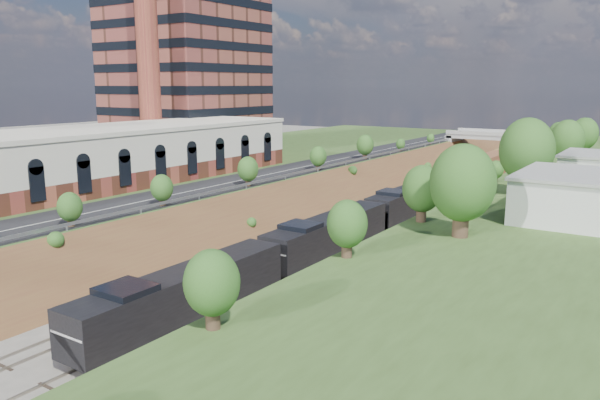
# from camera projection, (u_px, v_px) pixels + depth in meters

# --- Properties ---
(platform_left) EXTENTS (44.00, 180.00, 5.00)m
(platform_left) POSITION_uv_depth(u_px,v_px,m) (187.00, 180.00, 91.40)
(platform_left) COLOR #385121
(platform_left) RESTS_ON ground
(embankment_left) EXTENTS (10.00, 180.00, 10.00)m
(embankment_left) POSITION_uv_depth(u_px,v_px,m) (305.00, 212.00, 80.01)
(embankment_left) COLOR brown
(embankment_left) RESTS_ON ground
(embankment_right) EXTENTS (10.00, 180.00, 10.00)m
(embankment_right) POSITION_uv_depth(u_px,v_px,m) (463.00, 234.00, 68.14)
(embankment_right) COLOR brown
(embankment_right) RESTS_ON ground
(rail_left_track) EXTENTS (1.58, 180.00, 0.18)m
(rail_left_track) POSITION_uv_depth(u_px,v_px,m) (359.00, 219.00, 75.46)
(rail_left_track) COLOR gray
(rail_left_track) RESTS_ON ground
(rail_right_track) EXTENTS (1.58, 180.00, 0.18)m
(rail_right_track) POSITION_uv_depth(u_px,v_px,m) (396.00, 224.00, 72.66)
(rail_right_track) COLOR gray
(rail_right_track) RESTS_ON ground
(road) EXTENTS (8.00, 180.00, 0.10)m
(road) POSITION_uv_depth(u_px,v_px,m) (278.00, 173.00, 81.45)
(road) COLOR black
(road) RESTS_ON platform_left
(guardrail) EXTENTS (0.10, 171.00, 0.70)m
(guardrail) POSITION_uv_depth(u_px,v_px,m) (301.00, 172.00, 78.98)
(guardrail) COLOR #99999E
(guardrail) RESTS_ON platform_left
(commercial_building) EXTENTS (14.30, 62.30, 7.00)m
(commercial_building) POSITION_uv_depth(u_px,v_px,m) (85.00, 158.00, 69.51)
(commercial_building) COLOR brown
(commercial_building) RESTS_ON platform_left
(smokestack) EXTENTS (3.20, 3.20, 40.00)m
(smokestack) POSITION_uv_depth(u_px,v_px,m) (147.00, 30.00, 85.35)
(smokestack) COLOR brown
(smokestack) RESTS_ON platform_left
(overpass) EXTENTS (24.50, 8.30, 7.40)m
(overpass) POSITION_uv_depth(u_px,v_px,m) (507.00, 143.00, 123.90)
(overpass) COLOR gray
(overpass) RESTS_ON ground
(white_building_near) EXTENTS (9.00, 12.00, 4.00)m
(white_building_near) POSITION_uv_depth(u_px,v_px,m) (573.00, 198.00, 53.48)
(white_building_near) COLOR silver
(white_building_near) RESTS_ON platform_right
(white_building_far) EXTENTS (8.00, 10.00, 3.60)m
(white_building_far) POSITION_uv_depth(u_px,v_px,m) (598.00, 170.00, 71.81)
(white_building_far) COLOR silver
(white_building_far) RESTS_ON platform_right
(tree_right_large) EXTENTS (5.25, 5.25, 7.61)m
(tree_right_large) POSITION_uv_depth(u_px,v_px,m) (463.00, 184.00, 46.69)
(tree_right_large) COLOR #473323
(tree_right_large) RESTS_ON platform_right
(tree_left_crest) EXTENTS (2.45, 2.45, 3.55)m
(tree_left_crest) POSITION_uv_depth(u_px,v_px,m) (22.00, 215.00, 46.31)
(tree_left_crest) COLOR #473323
(tree_left_crest) RESTS_ON platform_left
(freight_train) EXTENTS (3.23, 129.76, 4.78)m
(freight_train) POSITION_uv_depth(u_px,v_px,m) (452.00, 181.00, 88.78)
(freight_train) COLOR black
(freight_train) RESTS_ON ground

